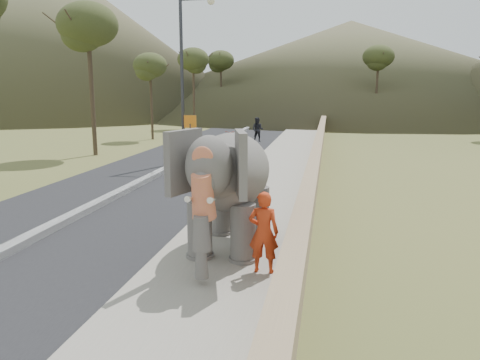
% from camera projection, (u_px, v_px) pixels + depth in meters
% --- Properties ---
extents(ground, '(160.00, 160.00, 0.00)m').
position_uv_depth(ground, '(222.00, 267.00, 9.98)').
color(ground, olive).
rests_on(ground, ground).
extents(road, '(7.00, 120.00, 0.03)m').
position_uv_depth(road, '(162.00, 174.00, 20.53)').
color(road, black).
rests_on(road, ground).
extents(median, '(0.35, 120.00, 0.22)m').
position_uv_depth(median, '(162.00, 172.00, 20.51)').
color(median, black).
rests_on(median, ground).
extents(walkway, '(3.00, 120.00, 0.15)m').
position_uv_depth(walkway, '(275.00, 176.00, 19.60)').
color(walkway, '#9E9687').
rests_on(walkway, ground).
extents(parapet, '(0.30, 120.00, 1.10)m').
position_uv_depth(parapet, '(316.00, 166.00, 19.20)').
color(parapet, tan).
rests_on(parapet, ground).
extents(lamppost, '(1.76, 0.36, 8.00)m').
position_uv_depth(lamppost, '(188.00, 63.00, 22.59)').
color(lamppost, '#313136').
rests_on(lamppost, ground).
extents(signboard, '(0.60, 0.08, 2.40)m').
position_uv_depth(signboard, '(190.00, 131.00, 22.77)').
color(signboard, '#2D2D33').
rests_on(signboard, ground).
extents(hill_left, '(60.00, 60.00, 22.00)m').
position_uv_depth(hill_left, '(51.00, 36.00, 67.76)').
color(hill_left, brown).
rests_on(hill_left, ground).
extents(hill_far, '(80.00, 80.00, 14.00)m').
position_uv_depth(hill_far, '(349.00, 66.00, 75.11)').
color(hill_far, brown).
rests_on(hill_far, ground).
extents(elephant_and_man, '(2.27, 3.88, 2.76)m').
position_uv_depth(elephant_and_man, '(231.00, 188.00, 10.55)').
color(elephant_and_man, slate).
rests_on(elephant_and_man, ground).
extents(motorcyclist, '(2.56, 1.86, 1.83)m').
position_uv_depth(motorcyclist, '(243.00, 135.00, 30.44)').
color(motorcyclist, maroon).
rests_on(motorcyclist, ground).
extents(trees, '(47.17, 43.15, 8.42)m').
position_uv_depth(trees, '(322.00, 87.00, 35.67)').
color(trees, '#473828').
rests_on(trees, ground).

